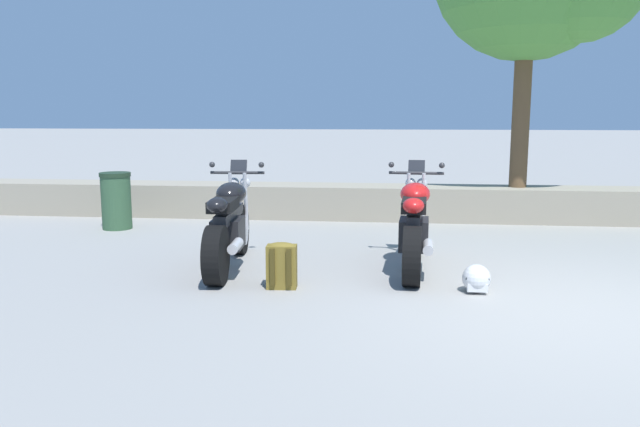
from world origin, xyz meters
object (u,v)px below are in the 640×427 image
object	(u,v)px
trash_bin	(116,201)
rider_backpack	(282,264)
motorcycle_black_near_left	(229,226)
motorcycle_red_centre	(414,226)
rider_helmet	(477,279)

from	to	relation	value
trash_bin	rider_backpack	bearing A→B (deg)	-44.05
motorcycle_black_near_left	rider_backpack	xyz separation A→B (m)	(0.73, -0.77, -0.24)
motorcycle_red_centre	rider_backpack	xyz separation A→B (m)	(-1.35, -0.96, -0.24)
motorcycle_black_near_left	rider_helmet	distance (m)	2.79
motorcycle_red_centre	rider_helmet	size ratio (longest dim) A/B	7.38
motorcycle_black_near_left	trash_bin	world-z (taller)	motorcycle_black_near_left
rider_helmet	trash_bin	world-z (taller)	trash_bin
motorcycle_red_centre	motorcycle_black_near_left	bearing A→B (deg)	-174.93
motorcycle_black_near_left	motorcycle_red_centre	bearing A→B (deg)	5.07
motorcycle_black_near_left	rider_backpack	bearing A→B (deg)	-46.46
motorcycle_black_near_left	trash_bin	distance (m)	3.18
rider_helmet	motorcycle_red_centre	bearing A→B (deg)	122.33
motorcycle_red_centre	trash_bin	xyz separation A→B (m)	(-4.40, 1.99, -0.05)
motorcycle_black_near_left	rider_helmet	xyz separation A→B (m)	(2.67, -0.73, -0.35)
rider_backpack	trash_bin	xyz separation A→B (m)	(-3.05, 2.95, 0.19)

